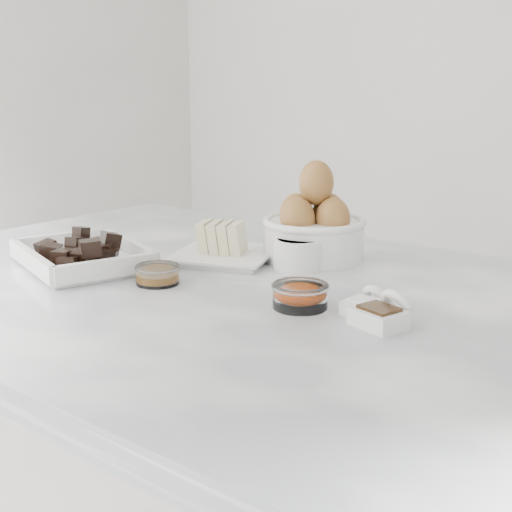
{
  "coord_description": "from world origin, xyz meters",
  "views": [
    {
      "loc": [
        0.64,
        -0.75,
        1.23
      ],
      "look_at": [
        0.02,
        0.03,
        0.98
      ],
      "focal_mm": 50.0,
      "sensor_mm": 36.0,
      "label": 1
    }
  ],
  "objects_px": {
    "honey_bowl": "(157,274)",
    "salt_spoon": "(367,305)",
    "chocolate_dish": "(82,252)",
    "zest_bowl": "(300,294)",
    "sugar_ramekin": "(298,252)",
    "egg_bowl": "(314,227)",
    "vanilla_spoon": "(383,314)",
    "butter_plate": "(224,247)"
  },
  "relations": [
    {
      "from": "butter_plate",
      "to": "zest_bowl",
      "type": "relative_size",
      "value": 2.63
    },
    {
      "from": "egg_bowl",
      "to": "vanilla_spoon",
      "type": "height_order",
      "value": "egg_bowl"
    },
    {
      "from": "chocolate_dish",
      "to": "zest_bowl",
      "type": "height_order",
      "value": "chocolate_dish"
    },
    {
      "from": "honey_bowl",
      "to": "zest_bowl",
      "type": "bearing_deg",
      "value": 9.86
    },
    {
      "from": "honey_bowl",
      "to": "salt_spoon",
      "type": "relative_size",
      "value": 1.05
    },
    {
      "from": "honey_bowl",
      "to": "salt_spoon",
      "type": "xyz_separation_m",
      "value": [
        0.31,
        0.07,
        -0.0
      ]
    },
    {
      "from": "chocolate_dish",
      "to": "vanilla_spoon",
      "type": "bearing_deg",
      "value": 5.6
    },
    {
      "from": "chocolate_dish",
      "to": "egg_bowl",
      "type": "xyz_separation_m",
      "value": [
        0.26,
        0.27,
        0.03
      ]
    },
    {
      "from": "egg_bowl",
      "to": "butter_plate",
      "type": "bearing_deg",
      "value": -138.08
    },
    {
      "from": "chocolate_dish",
      "to": "sugar_ramekin",
      "type": "relative_size",
      "value": 3.33
    },
    {
      "from": "egg_bowl",
      "to": "zest_bowl",
      "type": "distance_m",
      "value": 0.26
    },
    {
      "from": "egg_bowl",
      "to": "salt_spoon",
      "type": "relative_size",
      "value": 2.71
    },
    {
      "from": "chocolate_dish",
      "to": "vanilla_spoon",
      "type": "height_order",
      "value": "chocolate_dish"
    },
    {
      "from": "sugar_ramekin",
      "to": "honey_bowl",
      "type": "distance_m",
      "value": 0.23
    },
    {
      "from": "salt_spoon",
      "to": "chocolate_dish",
      "type": "bearing_deg",
      "value": -170.99
    },
    {
      "from": "butter_plate",
      "to": "egg_bowl",
      "type": "height_order",
      "value": "egg_bowl"
    },
    {
      "from": "butter_plate",
      "to": "zest_bowl",
      "type": "distance_m",
      "value": 0.27
    },
    {
      "from": "zest_bowl",
      "to": "vanilla_spoon",
      "type": "distance_m",
      "value": 0.12
    },
    {
      "from": "egg_bowl",
      "to": "vanilla_spoon",
      "type": "relative_size",
      "value": 2.04
    },
    {
      "from": "sugar_ramekin",
      "to": "vanilla_spoon",
      "type": "distance_m",
      "value": 0.28
    },
    {
      "from": "chocolate_dish",
      "to": "sugar_ramekin",
      "type": "distance_m",
      "value": 0.34
    },
    {
      "from": "egg_bowl",
      "to": "salt_spoon",
      "type": "height_order",
      "value": "egg_bowl"
    },
    {
      "from": "salt_spoon",
      "to": "egg_bowl",
      "type": "bearing_deg",
      "value": 137.77
    },
    {
      "from": "butter_plate",
      "to": "egg_bowl",
      "type": "xyz_separation_m",
      "value": [
        0.11,
        0.1,
        0.03
      ]
    },
    {
      "from": "vanilla_spoon",
      "to": "salt_spoon",
      "type": "distance_m",
      "value": 0.04
    },
    {
      "from": "butter_plate",
      "to": "egg_bowl",
      "type": "bearing_deg",
      "value": 41.92
    },
    {
      "from": "sugar_ramekin",
      "to": "honey_bowl",
      "type": "relative_size",
      "value": 1.2
    },
    {
      "from": "honey_bowl",
      "to": "salt_spoon",
      "type": "height_order",
      "value": "salt_spoon"
    },
    {
      "from": "zest_bowl",
      "to": "sugar_ramekin",
      "type": "bearing_deg",
      "value": 126.27
    },
    {
      "from": "butter_plate",
      "to": "salt_spoon",
      "type": "relative_size",
      "value": 3.18
    },
    {
      "from": "sugar_ramekin",
      "to": "egg_bowl",
      "type": "height_order",
      "value": "egg_bowl"
    },
    {
      "from": "zest_bowl",
      "to": "salt_spoon",
      "type": "height_order",
      "value": "salt_spoon"
    },
    {
      "from": "egg_bowl",
      "to": "salt_spoon",
      "type": "bearing_deg",
      "value": -42.23
    },
    {
      "from": "chocolate_dish",
      "to": "honey_bowl",
      "type": "relative_size",
      "value": 4.02
    },
    {
      "from": "sugar_ramekin",
      "to": "salt_spoon",
      "type": "relative_size",
      "value": 1.27
    },
    {
      "from": "honey_bowl",
      "to": "salt_spoon",
      "type": "bearing_deg",
      "value": 12.79
    },
    {
      "from": "vanilla_spoon",
      "to": "zest_bowl",
      "type": "bearing_deg",
      "value": -177.28
    },
    {
      "from": "zest_bowl",
      "to": "salt_spoon",
      "type": "bearing_deg",
      "value": 20.49
    },
    {
      "from": "chocolate_dish",
      "to": "egg_bowl",
      "type": "relative_size",
      "value": 1.56
    },
    {
      "from": "salt_spoon",
      "to": "honey_bowl",
      "type": "bearing_deg",
      "value": -167.21
    },
    {
      "from": "sugar_ramekin",
      "to": "vanilla_spoon",
      "type": "relative_size",
      "value": 0.96
    },
    {
      "from": "chocolate_dish",
      "to": "salt_spoon",
      "type": "xyz_separation_m",
      "value": [
        0.47,
        0.07,
        -0.01
      ]
    }
  ]
}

